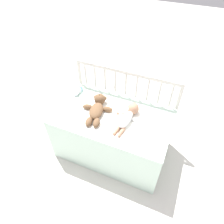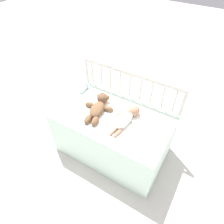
{
  "view_description": "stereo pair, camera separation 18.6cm",
  "coord_description": "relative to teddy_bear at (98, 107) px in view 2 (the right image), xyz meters",
  "views": [
    {
      "loc": [
        0.53,
        -1.26,
        1.93
      ],
      "look_at": [
        0.0,
        -0.01,
        0.62
      ],
      "focal_mm": 32.0,
      "sensor_mm": 36.0,
      "label": 1
    },
    {
      "loc": [
        0.7,
        -1.17,
        1.93
      ],
      "look_at": [
        0.0,
        -0.01,
        0.62
      ],
      "focal_mm": 32.0,
      "sensor_mm": 36.0,
      "label": 2
    }
  ],
  "objects": [
    {
      "name": "ground_plane",
      "position": [
        0.16,
        0.0,
        -0.6
      ],
      "size": [
        12.0,
        12.0,
        0.0
      ],
      "primitive_type": "plane",
      "color": "silver"
    },
    {
      "name": "crib_mattress",
      "position": [
        0.16,
        0.0,
        -0.32
      ],
      "size": [
        1.14,
        0.67,
        0.56
      ],
      "color": "silver",
      "rests_on": "ground_plane"
    },
    {
      "name": "baby",
      "position": [
        0.32,
        0.02,
        0.0
      ],
      "size": [
        0.28,
        0.41,
        0.11
      ],
      "color": "white",
      "rests_on": "crib_mattress"
    },
    {
      "name": "baby_bottle",
      "position": [
        -0.32,
        0.19,
        -0.02
      ],
      "size": [
        0.06,
        0.15,
        0.06
      ],
      "color": "white",
      "rests_on": "crib_mattress"
    },
    {
      "name": "blanket",
      "position": [
        0.17,
        -0.03,
        -0.04
      ],
      "size": [
        0.82,
        0.53,
        0.01
      ],
      "color": "white",
      "rests_on": "crib_mattress"
    },
    {
      "name": "teddy_bear",
      "position": [
        0.0,
        0.0,
        0.0
      ],
      "size": [
        0.31,
        0.42,
        0.12
      ],
      "color": "brown",
      "rests_on": "crib_mattress"
    },
    {
      "name": "crib_rail",
      "position": [
        0.16,
        0.36,
        0.0
      ],
      "size": [
        1.14,
        0.04,
        0.86
      ],
      "color": "beige",
      "rests_on": "ground_plane"
    }
  ]
}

